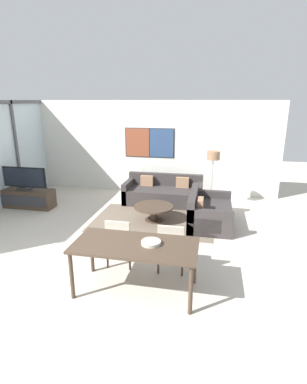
# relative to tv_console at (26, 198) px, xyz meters

# --- Properties ---
(ground_plane) EXTENTS (24.00, 24.00, 0.00)m
(ground_plane) POSITION_rel_tv_console_xyz_m (2.88, -3.79, -0.25)
(ground_plane) COLOR beige
(wall_back) EXTENTS (7.95, 0.09, 2.80)m
(wall_back) POSITION_rel_tv_console_xyz_m (2.88, 2.13, 1.16)
(wall_back) COLOR silver
(wall_back) RESTS_ON ground_plane
(area_rug) EXTENTS (2.88, 1.92, 0.01)m
(area_rug) POSITION_rel_tv_console_xyz_m (3.59, -0.27, -0.25)
(area_rug) COLOR #706051
(area_rug) RESTS_ON ground_plane
(tv_console) EXTENTS (1.54, 0.48, 0.50)m
(tv_console) POSITION_rel_tv_console_xyz_m (0.00, 0.00, 0.00)
(tv_console) COLOR #423326
(tv_console) RESTS_ON ground_plane
(television) EXTENTS (1.29, 0.20, 0.61)m
(television) POSITION_rel_tv_console_xyz_m (0.00, 0.00, 0.56)
(television) COLOR #2D2D33
(television) RESTS_ON tv_console
(sofa_main) EXTENTS (2.15, 0.97, 0.77)m
(sofa_main) POSITION_rel_tv_console_xyz_m (3.59, 1.14, 0.01)
(sofa_main) COLOR #383333
(sofa_main) RESTS_ON ground_plane
(sofa_side) EXTENTS (0.97, 1.59, 0.77)m
(sofa_side) POSITION_rel_tv_console_xyz_m (4.85, -0.18, 0.01)
(sofa_side) COLOR #383333
(sofa_side) RESTS_ON ground_plane
(coffee_table) EXTENTS (0.95, 0.95, 0.38)m
(coffee_table) POSITION_rel_tv_console_xyz_m (3.59, -0.27, 0.03)
(coffee_table) COLOR #423326
(coffee_table) RESTS_ON ground_plane
(dining_table) EXTENTS (1.83, 0.86, 0.78)m
(dining_table) POSITION_rel_tv_console_xyz_m (3.88, -3.04, 0.45)
(dining_table) COLOR #423326
(dining_table) RESTS_ON ground_plane
(dining_chair_left) EXTENTS (0.46, 0.46, 0.88)m
(dining_chair_left) POSITION_rel_tv_console_xyz_m (3.43, -2.38, 0.26)
(dining_chair_left) COLOR #B2A899
(dining_chair_left) RESTS_ON ground_plane
(dining_chair_centre) EXTENTS (0.46, 0.46, 0.88)m
(dining_chair_centre) POSITION_rel_tv_console_xyz_m (4.33, -2.39, 0.26)
(dining_chair_centre) COLOR #B2A899
(dining_chair_centre) RESTS_ON ground_plane
(fruit_bowl) EXTENTS (0.29, 0.29, 0.05)m
(fruit_bowl) POSITION_rel_tv_console_xyz_m (4.11, -3.00, 0.56)
(fruit_bowl) COLOR #B7B2A8
(fruit_bowl) RESTS_ON dining_table
(floor_lamp) EXTENTS (0.34, 0.34, 1.53)m
(floor_lamp) POSITION_rel_tv_console_xyz_m (4.92, 0.98, 1.05)
(floor_lamp) COLOR #2D2D33
(floor_lamp) RESTS_ON ground_plane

